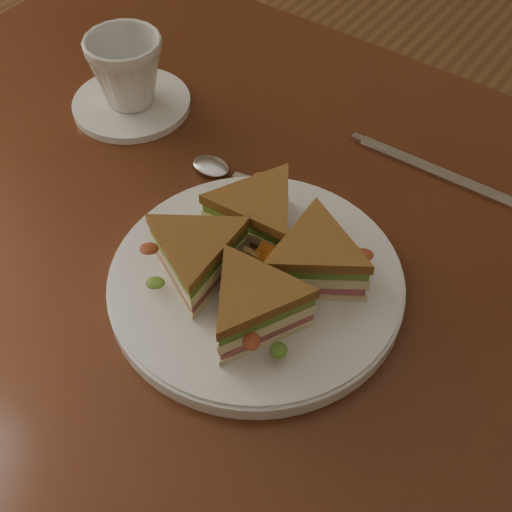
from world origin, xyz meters
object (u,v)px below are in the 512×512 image
object	(u,v)px
spoon	(228,172)
coffee_cup	(126,71)
sandwich_wedges	(256,259)
knife	(426,168)
plate	(256,283)
table	(269,295)
saucer	(132,104)

from	to	relation	value
spoon	coffee_cup	bearing A→B (deg)	159.56
sandwich_wedges	knife	xyz separation A→B (m)	(0.06, 0.27, -0.04)
plate	sandwich_wedges	distance (m)	0.04
plate	coffee_cup	bearing A→B (deg)	153.89
knife	plate	bearing A→B (deg)	-103.56
table	spoon	bearing A→B (deg)	150.80
saucer	coffee_cup	bearing A→B (deg)	-90.00
sandwich_wedges	saucer	size ratio (longest dim) A/B	1.70
coffee_cup	plate	bearing A→B (deg)	-47.99
saucer	knife	bearing A→B (deg)	17.42
knife	spoon	bearing A→B (deg)	-142.78
table	sandwich_wedges	bearing A→B (deg)	-67.30
coffee_cup	spoon	bearing A→B (deg)	-31.69
sandwich_wedges	knife	distance (m)	0.28
table	spoon	world-z (taller)	spoon
sandwich_wedges	saucer	world-z (taller)	sandwich_wedges
spoon	saucer	xyz separation A→B (m)	(-0.18, 0.03, 0.00)
spoon	knife	xyz separation A→B (m)	(0.19, 0.15, -0.00)
spoon	table	bearing A→B (deg)	-39.84
knife	saucer	size ratio (longest dim) A/B	1.41
sandwich_wedges	knife	world-z (taller)	sandwich_wedges
spoon	coffee_cup	xyz separation A→B (m)	(-0.18, 0.03, 0.05)
saucer	spoon	bearing A→B (deg)	-9.81
table	knife	world-z (taller)	knife
table	coffee_cup	world-z (taller)	coffee_cup
knife	coffee_cup	world-z (taller)	coffee_cup
plate	saucer	world-z (taller)	plate
knife	sandwich_wedges	bearing A→B (deg)	-103.56
sandwich_wedges	spoon	distance (m)	0.18
knife	saucer	xyz separation A→B (m)	(-0.37, -0.12, 0.00)
saucer	table	bearing A→B (deg)	-17.21
spoon	coffee_cup	size ratio (longest dim) A/B	1.87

